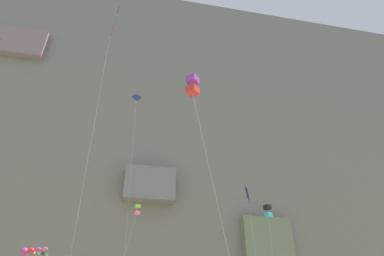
{
  "coord_description": "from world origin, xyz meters",
  "views": [
    {
      "loc": [
        -3.05,
        -6.79,
        2.9
      ],
      "look_at": [
        1.95,
        18.39,
        18.28
      ],
      "focal_mm": 29.51,
      "sensor_mm": 36.0,
      "label": 1
    }
  ],
  "objects_px": {
    "kite_box_low_right": "(268,211)",
    "kite_box_far_right": "(137,210)",
    "kite_diamond_low_center": "(136,106)",
    "kite_box_upper_left": "(193,86)",
    "kite_banner_mid_left": "(112,34)",
    "kite_diamond_high_center": "(247,195)",
    "kite_windsock_upper_right": "(31,251)"
  },
  "relations": [
    {
      "from": "kite_box_low_right",
      "to": "kite_box_far_right",
      "type": "bearing_deg",
      "value": 174.07
    },
    {
      "from": "kite_box_far_right",
      "to": "kite_diamond_low_center",
      "type": "distance_m",
      "value": 17.75
    },
    {
      "from": "kite_box_low_right",
      "to": "kite_box_upper_left",
      "type": "distance_m",
      "value": 23.63
    },
    {
      "from": "kite_box_far_right",
      "to": "kite_banner_mid_left",
      "type": "relative_size",
      "value": 0.45
    },
    {
      "from": "kite_box_low_right",
      "to": "kite_banner_mid_left",
      "type": "distance_m",
      "value": 28.81
    },
    {
      "from": "kite_box_far_right",
      "to": "kite_diamond_high_center",
      "type": "height_order",
      "value": "kite_diamond_high_center"
    },
    {
      "from": "kite_box_low_right",
      "to": "kite_box_upper_left",
      "type": "bearing_deg",
      "value": -125.35
    },
    {
      "from": "kite_banner_mid_left",
      "to": "kite_box_upper_left",
      "type": "bearing_deg",
      "value": -49.99
    },
    {
      "from": "kite_box_upper_left",
      "to": "kite_diamond_high_center",
      "type": "bearing_deg",
      "value": 62.71
    },
    {
      "from": "kite_windsock_upper_right",
      "to": "kite_diamond_high_center",
      "type": "height_order",
      "value": "kite_diamond_high_center"
    },
    {
      "from": "kite_banner_mid_left",
      "to": "kite_box_upper_left",
      "type": "xyz_separation_m",
      "value": [
        7.7,
        -9.17,
        -13.61
      ]
    },
    {
      "from": "kite_box_low_right",
      "to": "kite_windsock_upper_right",
      "type": "distance_m",
      "value": 27.15
    },
    {
      "from": "kite_box_upper_left",
      "to": "kite_box_far_right",
      "type": "bearing_deg",
      "value": 97.58
    },
    {
      "from": "kite_windsock_upper_right",
      "to": "kite_diamond_high_center",
      "type": "xyz_separation_m",
      "value": [
        27.75,
        10.82,
        11.26
      ]
    },
    {
      "from": "kite_windsock_upper_right",
      "to": "kite_diamond_high_center",
      "type": "bearing_deg",
      "value": 21.31
    },
    {
      "from": "kite_windsock_upper_right",
      "to": "kite_banner_mid_left",
      "type": "relative_size",
      "value": 0.27
    },
    {
      "from": "kite_banner_mid_left",
      "to": "kite_box_low_right",
      "type": "bearing_deg",
      "value": 25.06
    },
    {
      "from": "kite_box_upper_left",
      "to": "kite_diamond_low_center",
      "type": "bearing_deg",
      "value": 100.3
    },
    {
      "from": "kite_banner_mid_left",
      "to": "kite_diamond_high_center",
      "type": "relative_size",
      "value": 1.54
    },
    {
      "from": "kite_diamond_high_center",
      "to": "kite_box_low_right",
      "type": "bearing_deg",
      "value": -97.49
    },
    {
      "from": "kite_box_far_right",
      "to": "kite_banner_mid_left",
      "type": "height_order",
      "value": "kite_banner_mid_left"
    },
    {
      "from": "kite_box_low_right",
      "to": "kite_diamond_high_center",
      "type": "xyz_separation_m",
      "value": [
        1.26,
        9.6,
        5.45
      ]
    },
    {
      "from": "kite_box_far_right",
      "to": "kite_windsock_upper_right",
      "type": "relative_size",
      "value": 1.65
    },
    {
      "from": "kite_box_low_right",
      "to": "kite_diamond_high_center",
      "type": "relative_size",
      "value": 0.71
    },
    {
      "from": "kite_diamond_high_center",
      "to": "kite_banner_mid_left",
      "type": "bearing_deg",
      "value": -139.04
    },
    {
      "from": "kite_box_upper_left",
      "to": "kite_diamond_high_center",
      "type": "xyz_separation_m",
      "value": [
        14.81,
        28.71,
        2.31
      ]
    },
    {
      "from": "kite_banner_mid_left",
      "to": "kite_box_upper_left",
      "type": "distance_m",
      "value": 18.12
    },
    {
      "from": "kite_box_low_right",
      "to": "kite_diamond_high_center",
      "type": "bearing_deg",
      "value": 82.51
    },
    {
      "from": "kite_box_far_right",
      "to": "kite_diamond_low_center",
      "type": "xyz_separation_m",
      "value": [
        -1.58,
        3.14,
        17.4
      ]
    },
    {
      "from": "kite_diamond_high_center",
      "to": "kite_windsock_upper_right",
      "type": "bearing_deg",
      "value": -158.69
    },
    {
      "from": "kite_windsock_upper_right",
      "to": "kite_box_upper_left",
      "type": "xyz_separation_m",
      "value": [
        12.94,
        -17.88,
        8.94
      ]
    },
    {
      "from": "kite_box_far_right",
      "to": "kite_windsock_upper_right",
      "type": "distance_m",
      "value": 11.93
    }
  ]
}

